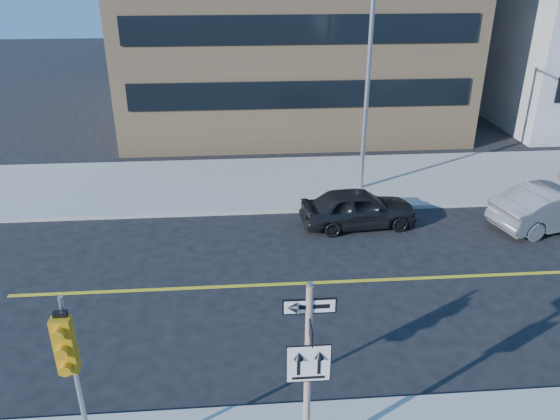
{
  "coord_description": "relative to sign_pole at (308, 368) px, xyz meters",
  "views": [
    {
      "loc": [
        -1.09,
        -10.01,
        9.06
      ],
      "look_at": [
        0.02,
        4.0,
        2.5
      ],
      "focal_mm": 35.0,
      "sensor_mm": 36.0,
      "label": 1
    }
  ],
  "objects": [
    {
      "name": "streetlight_a",
      "position": [
        4.0,
        13.27,
        2.32
      ],
      "size": [
        0.55,
        2.25,
        8.0
      ],
      "color": "gray",
      "rests_on": "far_sidewalk"
    },
    {
      "name": "ground",
      "position": [
        0.0,
        2.51,
        -2.44
      ],
      "size": [
        120.0,
        120.0,
        0.0
      ],
      "primitive_type": "plane",
      "color": "black",
      "rests_on": "ground"
    },
    {
      "name": "parked_car_a",
      "position": [
        3.19,
        10.27,
        -1.72
      ],
      "size": [
        2.04,
        4.33,
        1.43
      ],
      "primitive_type": "imported",
      "rotation": [
        0.0,
        0.0,
        1.66
      ],
      "color": "black",
      "rests_on": "ground"
    },
    {
      "name": "sign_pole",
      "position": [
        0.0,
        0.0,
        0.0
      ],
      "size": [
        0.92,
        0.92,
        4.06
      ],
      "color": "beige",
      "rests_on": "near_sidewalk"
    },
    {
      "name": "parked_car_b",
      "position": [
        10.3,
        9.63,
        -1.65
      ],
      "size": [
        2.77,
        5.01,
        1.57
      ],
      "primitive_type": "imported",
      "rotation": [
        0.0,
        0.0,
        1.82
      ],
      "color": "slate",
      "rests_on": "ground"
    },
    {
      "name": "traffic_signal",
      "position": [
        -4.0,
        -0.15,
        0.59
      ],
      "size": [
        0.32,
        0.45,
        4.0
      ],
      "color": "gray",
      "rests_on": "near_sidewalk"
    }
  ]
}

